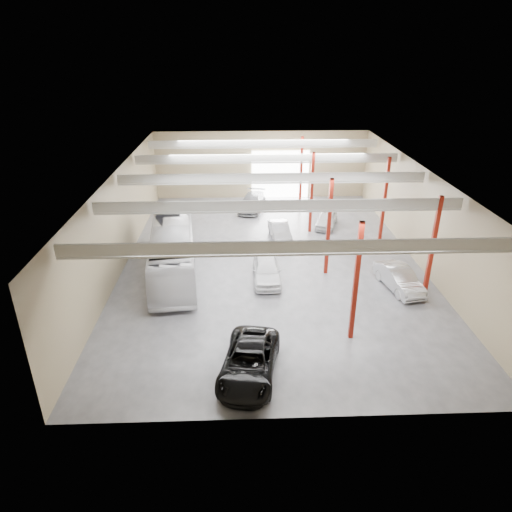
{
  "coord_description": "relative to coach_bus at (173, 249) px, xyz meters",
  "views": [
    {
      "loc": [
        -2.36,
        -31.22,
        15.14
      ],
      "look_at": [
        -1.31,
        -3.66,
        2.2
      ],
      "focal_mm": 32.0,
      "sensor_mm": 36.0,
      "label": 1
    }
  ],
  "objects": [
    {
      "name": "car_right_far",
      "position": [
        12.67,
        8.52,
        -1.04
      ],
      "size": [
        2.87,
        4.41,
        1.4
      ],
      "primitive_type": "imported",
      "rotation": [
        0.0,
        0.0,
        -0.32
      ],
      "color": "silver",
      "rests_on": "ground"
    },
    {
      "name": "coach_bus",
      "position": [
        0.0,
        0.0,
        0.0
      ],
      "size": [
        4.3,
        12.72,
        3.47
      ],
      "primitive_type": "imported",
      "rotation": [
        0.0,
        0.0,
        0.11
      ],
      "color": "silver",
      "rests_on": "ground"
    },
    {
      "name": "depot_shell",
      "position": [
        7.31,
        1.84,
        3.24
      ],
      "size": [
        22.12,
        32.12,
        7.06
      ],
      "color": "#4B4B50",
      "rests_on": "ground"
    },
    {
      "name": "car_row_c",
      "position": [
        6.07,
        13.35,
        -0.98
      ],
      "size": [
        3.25,
        5.58,
        1.52
      ],
      "primitive_type": "imported",
      "rotation": [
        0.0,
        0.0,
        -0.23
      ],
      "color": "slate",
      "rests_on": "ground"
    },
    {
      "name": "car_right_near",
      "position": [
        15.47,
        -3.19,
        -0.98
      ],
      "size": [
        2.46,
        4.81,
        1.51
      ],
      "primitive_type": "imported",
      "rotation": [
        0.0,
        0.0,
        0.2
      ],
      "color": "#A1A1A5",
      "rests_on": "ground"
    },
    {
      "name": "car_row_b",
      "position": [
        8.19,
        5.85,
        -1.05
      ],
      "size": [
        1.85,
        4.29,
        1.37
      ],
      "primitive_type": "imported",
      "rotation": [
        0.0,
        0.0,
        0.1
      ],
      "color": "#9F9FA3",
      "rests_on": "ground"
    },
    {
      "name": "black_sedan",
      "position": [
        5.17,
        -11.65,
        -0.95
      ],
      "size": [
        3.59,
        6.04,
        1.57
      ],
      "primitive_type": "imported",
      "rotation": [
        0.0,
        0.0,
        -0.18
      ],
      "color": "black",
      "rests_on": "ground"
    },
    {
      "name": "car_row_a",
      "position": [
        6.63,
        -1.65,
        -0.94
      ],
      "size": [
        1.89,
        4.69,
        1.6
      ],
      "primitive_type": "imported",
      "rotation": [
        0.0,
        0.0,
        0.0
      ],
      "color": "white",
      "rests_on": "ground"
    }
  ]
}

